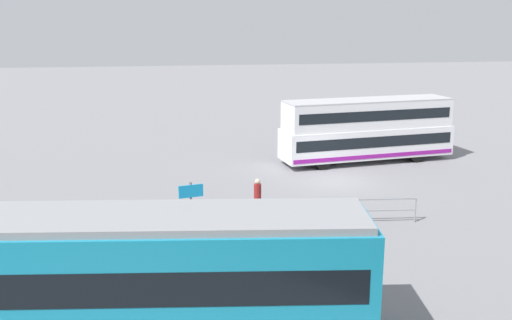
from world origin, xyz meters
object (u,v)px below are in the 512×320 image
tram_yellow (74,278)px  pedestrian_near_railing (258,195)px  double_decker_bus (367,130)px  info_sign (191,200)px

tram_yellow → pedestrian_near_railing: (-6.37, -9.02, -0.83)m
double_decker_bus → tram_yellow: 23.24m
double_decker_bus → info_sign: bearing=44.6°
double_decker_bus → tram_yellow: bearing=51.2°
double_decker_bus → tram_yellow: (14.55, 18.12, -0.08)m
info_sign → tram_yellow: bearing=64.5°
double_decker_bus → pedestrian_near_railing: 12.27m
tram_yellow → double_decker_bus: bearing=-128.8°
double_decker_bus → tram_yellow: size_ratio=0.68×
double_decker_bus → info_sign: (11.13, 10.96, -0.39)m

